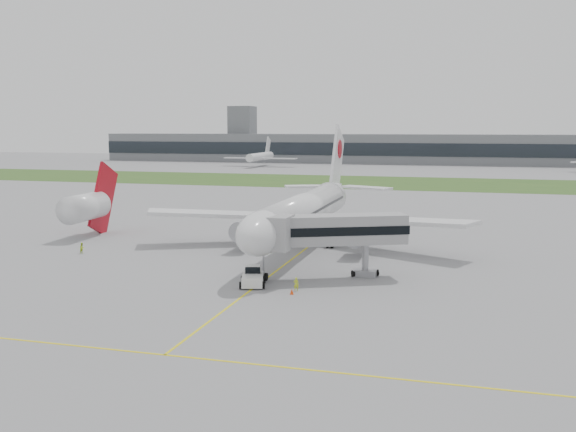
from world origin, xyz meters
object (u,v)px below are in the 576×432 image
(jet_bridge, at_px, (331,231))
(ground_crew_near, at_px, (296,284))
(airliner, at_px, (306,210))
(pushback_tug, at_px, (253,277))
(neighbor_aircraft, at_px, (87,206))

(jet_bridge, height_order, ground_crew_near, jet_bridge)
(airliner, relative_size, ground_crew_near, 35.80)
(ground_crew_near, bearing_deg, airliner, -85.62)
(airliner, height_order, pushback_tug, airliner)
(airliner, relative_size, neighbor_aircraft, 3.55)
(airliner, height_order, ground_crew_near, airliner)
(airliner, height_order, jet_bridge, airliner)
(airliner, xyz_separation_m, jet_bridge, (7.17, -17.20, -0.02))
(jet_bridge, height_order, neighbor_aircraft, neighbor_aircraft)
(neighbor_aircraft, bearing_deg, airliner, -3.63)
(airliner, distance_m, jet_bridge, 18.64)
(airliner, xyz_separation_m, ground_crew_near, (4.77, -23.47, -4.91))
(airliner, bearing_deg, ground_crew_near, -78.50)
(pushback_tug, distance_m, ground_crew_near, 5.40)
(neighbor_aircraft, bearing_deg, jet_bridge, -25.12)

